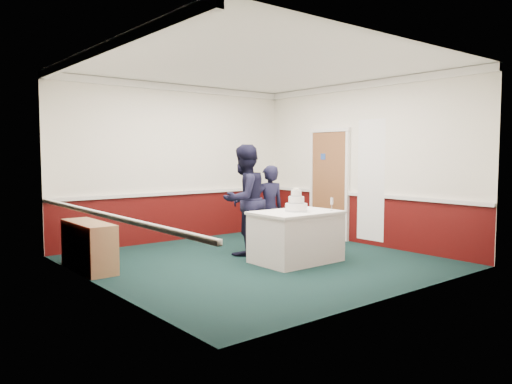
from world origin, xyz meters
TOP-DOWN VIEW (x-y plane):
  - ground at (0.00, 0.00)m, footprint 5.00×5.00m
  - room_shell at (0.08, 0.61)m, footprint 5.00×5.00m
  - sideboard at (-2.28, 1.09)m, footprint 0.41×1.20m
  - cake_table at (0.43, -0.39)m, footprint 1.32×0.92m
  - wedding_cake at (0.43, -0.39)m, footprint 0.35×0.35m
  - cake_knife at (0.40, -0.59)m, footprint 0.08×0.22m
  - champagne_flute at (0.93, -0.67)m, footprint 0.05×0.05m
  - person_man at (0.15, 0.57)m, footprint 1.00×0.84m
  - person_woman at (0.62, 0.47)m, footprint 0.60×0.46m

SIDE VIEW (x-z plane):
  - ground at x=0.00m, z-range 0.00..0.00m
  - sideboard at x=-2.28m, z-range 0.00..0.70m
  - cake_table at x=0.43m, z-range 0.01..0.80m
  - person_woman at x=0.62m, z-range 0.00..1.48m
  - cake_knife at x=0.40m, z-range 0.79..0.79m
  - wedding_cake at x=0.43m, z-range 0.72..1.08m
  - person_man at x=0.15m, z-range 0.00..1.83m
  - champagne_flute at x=0.93m, z-range 0.83..1.03m
  - room_shell at x=0.08m, z-range 0.47..3.47m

